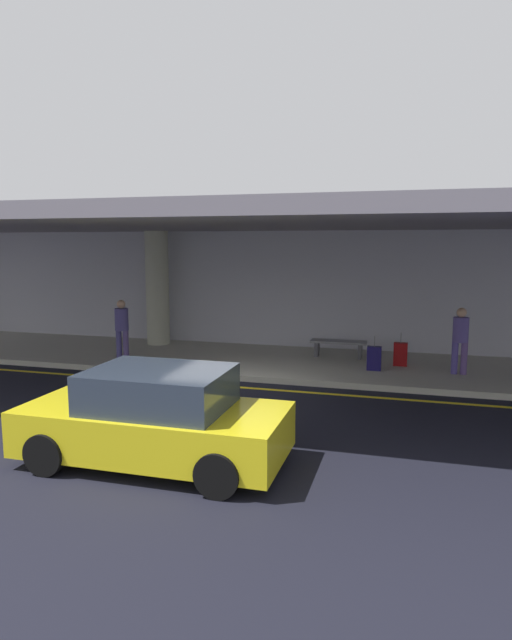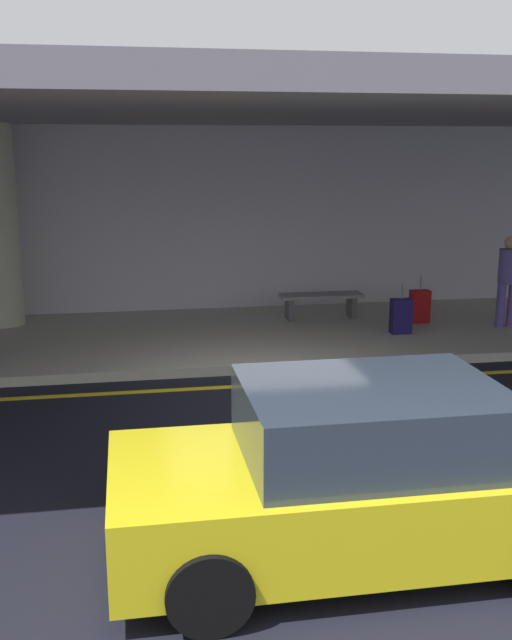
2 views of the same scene
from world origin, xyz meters
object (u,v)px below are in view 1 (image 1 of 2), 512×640
suitcase_upright_secondary (374,358)px  bench_metal (338,345)px  support_column_left_mid (157,288)px  suitcase_upright_primary (400,354)px  traveler_with_luggage (460,336)px  car_yellow_taxi (155,419)px  person_waiting_for_ride (122,325)px

suitcase_upright_secondary → bench_metal: (-1.10, 1.39, 0.04)m
support_column_left_mid → bench_metal: support_column_left_mid is taller
suitcase_upright_primary → support_column_left_mid: bearing=-165.4°
suitcase_upright_secondary → traveler_with_luggage: bearing=9.6°
car_yellow_taxi → bench_metal: size_ratio=2.56×
suitcase_upright_primary → suitcase_upright_secondary: (-0.64, -0.73, 0.00)m
support_column_left_mid → car_yellow_taxi: support_column_left_mid is taller
bench_metal → person_waiting_for_ride: bearing=-162.4°
car_yellow_taxi → person_waiting_for_ride: (-4.10, 6.24, 0.40)m
person_waiting_for_ride → suitcase_upright_primary: 7.76m
bench_metal → traveler_with_luggage: bearing=-21.4°
car_yellow_taxi → person_waiting_for_ride: 7.48m
support_column_left_mid → suitcase_upright_secondary: 7.47m
support_column_left_mid → person_waiting_for_ride: bearing=-88.7°
traveler_with_luggage → suitcase_upright_primary: 1.68m
person_waiting_for_ride → support_column_left_mid: bearing=150.8°
support_column_left_mid → traveler_with_luggage: support_column_left_mid is taller
support_column_left_mid → person_waiting_for_ride: size_ratio=2.17×
traveler_with_luggage → person_waiting_for_ride: size_ratio=1.00×
car_yellow_taxi → suitcase_upright_primary: (3.54, 7.45, -0.25)m
traveler_with_luggage → suitcase_upright_secondary: 2.18m
suitcase_upright_secondary → bench_metal: 1.77m
support_column_left_mid → suitcase_upright_primary: 7.93m
traveler_with_luggage → person_waiting_for_ride: same height
suitcase_upright_primary → suitcase_upright_secondary: 0.97m
car_yellow_taxi → suitcase_upright_primary: 8.25m
suitcase_upright_secondary → person_waiting_for_ride: bearing=-170.4°
traveler_with_luggage → suitcase_upright_primary: bearing=64.3°
traveler_with_luggage → person_waiting_for_ride: 9.09m
person_waiting_for_ride → suitcase_upright_secondary: size_ratio=1.87×
car_yellow_taxi → person_waiting_for_ride: size_ratio=2.44×
person_waiting_for_ride → bench_metal: person_waiting_for_ride is taller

